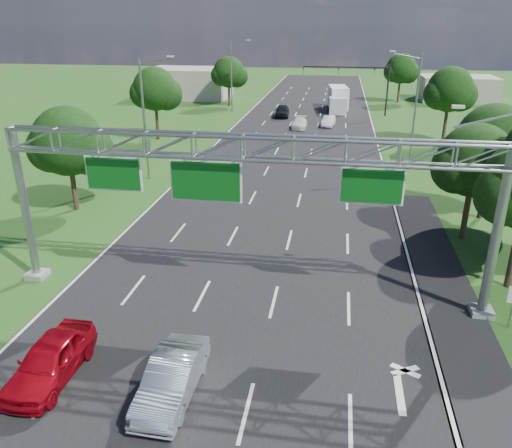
% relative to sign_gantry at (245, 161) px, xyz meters
% --- Properties ---
extents(ground, '(220.00, 220.00, 0.00)m').
position_rel_sign_gantry_xyz_m(ground, '(-0.33, 18.00, -6.89)').
color(ground, '#255018').
rests_on(ground, ground).
extents(road, '(18.00, 180.00, 0.02)m').
position_rel_sign_gantry_xyz_m(road, '(-0.33, 18.00, -6.89)').
color(road, black).
rests_on(road, ground).
extents(road_flare, '(3.00, 30.00, 0.02)m').
position_rel_sign_gantry_xyz_m(road_flare, '(9.87, 2.00, -6.89)').
color(road_flare, black).
rests_on(road_flare, ground).
extents(sign_gantry, '(23.50, 1.00, 9.56)m').
position_rel_sign_gantry_xyz_m(sign_gantry, '(0.00, 0.00, 0.00)').
color(sign_gantry, gray).
rests_on(sign_gantry, ground).
extents(traffic_signal, '(12.21, 0.24, 7.00)m').
position_rel_sign_gantry_xyz_m(traffic_signal, '(7.15, 53.00, -1.72)').
color(traffic_signal, black).
rests_on(traffic_signal, ground).
extents(streetlight_l_near, '(2.97, 0.22, 10.16)m').
position_rel_sign_gantry_xyz_m(streetlight_l_near, '(-11.63, 18.00, -1.31)').
color(streetlight_l_near, gray).
rests_on(streetlight_l_near, ground).
extents(streetlight_l_far, '(2.97, 0.22, 10.16)m').
position_rel_sign_gantry_xyz_m(streetlight_l_far, '(-11.63, 53.00, -1.31)').
color(streetlight_l_far, gray).
rests_on(streetlight_l_far, ground).
extents(streetlight_r_mid, '(2.97, 0.22, 10.16)m').
position_rel_sign_gantry_xyz_m(streetlight_r_mid, '(10.97, 28.00, -1.31)').
color(streetlight_r_mid, gray).
rests_on(streetlight_r_mid, ground).
extents(tree_verge_la, '(5.76, 4.80, 7.40)m').
position_rel_sign_gantry_xyz_m(tree_verge_la, '(-14.25, 10.04, -2.13)').
color(tree_verge_la, '#2D2116').
rests_on(tree_verge_la, ground).
extents(tree_verge_lb, '(5.76, 4.80, 8.06)m').
position_rel_sign_gantry_xyz_m(tree_verge_lb, '(-16.25, 33.04, -1.48)').
color(tree_verge_lb, '#2D2116').
rests_on(tree_verge_lb, ground).
extents(tree_verge_lc, '(5.76, 4.80, 7.62)m').
position_rel_sign_gantry_xyz_m(tree_verge_lc, '(-13.25, 58.04, -1.92)').
color(tree_verge_lc, '#2D2116').
rests_on(tree_verge_lc, ground).
extents(tree_verge_rd, '(5.76, 4.80, 8.28)m').
position_rel_sign_gantry_xyz_m(tree_verge_rd, '(15.75, 36.04, -1.26)').
color(tree_verge_rd, '#2D2116').
rests_on(tree_verge_rd, ground).
extents(tree_verge_re, '(5.76, 4.80, 7.84)m').
position_rel_sign_gantry_xyz_m(tree_verge_re, '(13.75, 66.04, -1.70)').
color(tree_verge_re, '#2D2116').
rests_on(tree_verge_re, ground).
extents(building_left, '(14.00, 10.00, 5.00)m').
position_rel_sign_gantry_xyz_m(building_left, '(-22.33, 66.00, -4.39)').
color(building_left, '#A6998B').
rests_on(building_left, ground).
extents(building_right, '(12.00, 9.00, 4.00)m').
position_rel_sign_gantry_xyz_m(building_right, '(23.67, 70.00, -4.89)').
color(building_right, '#A6998B').
rests_on(building_right, ground).
extents(red_coupe, '(1.90, 4.70, 1.60)m').
position_rel_sign_gantry_xyz_m(red_coupe, '(-6.20, -7.35, -6.09)').
color(red_coupe, '#AD0814').
rests_on(red_coupe, ground).
extents(silver_sedan, '(1.71, 4.67, 1.53)m').
position_rel_sign_gantry_xyz_m(silver_sedan, '(-1.33, -7.55, -6.13)').
color(silver_sedan, '#AAB0B6').
rests_on(silver_sedan, ground).
extents(car_queue_a, '(1.78, 4.35, 1.26)m').
position_rel_sign_gantry_xyz_m(car_queue_a, '(-0.78, 42.01, -6.26)').
color(car_queue_a, white).
rests_on(car_queue_a, ground).
extents(car_queue_c, '(2.25, 4.93, 1.64)m').
position_rel_sign_gantry_xyz_m(car_queue_c, '(-3.86, 49.60, -6.07)').
color(car_queue_c, black).
rests_on(car_queue_c, ground).
extents(car_queue_d, '(1.78, 3.99, 1.27)m').
position_rel_sign_gantry_xyz_m(car_queue_d, '(2.83, 43.92, -6.26)').
color(car_queue_d, white).
rests_on(car_queue_d, ground).
extents(box_truck, '(3.32, 9.15, 3.37)m').
position_rel_sign_gantry_xyz_m(box_truck, '(3.82, 56.78, -5.27)').
color(box_truck, white).
rests_on(box_truck, ground).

